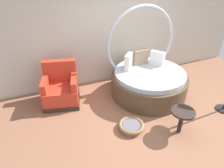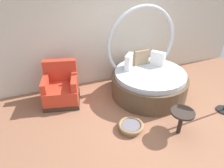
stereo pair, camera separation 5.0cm
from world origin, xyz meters
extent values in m
cube|color=#936047|center=(0.00, 0.00, -0.01)|extent=(8.00, 8.00, 0.02)
cube|color=beige|center=(0.00, 2.04, 1.30)|extent=(8.00, 0.12, 2.60)
cylinder|color=brown|center=(0.46, 0.89, 0.25)|extent=(1.84, 1.84, 0.51)
cylinder|color=#B2BCC6|center=(0.46, 0.89, 0.57)|extent=(1.69, 1.69, 0.12)
torus|color=#B2BCC6|center=(0.46, 1.40, 1.15)|extent=(1.83, 0.08, 1.83)
cube|color=white|center=(0.81, 1.16, 0.80)|extent=(0.31, 0.35, 0.35)
cube|color=tan|center=(0.44, 1.34, 0.82)|extent=(0.39, 0.14, 0.38)
cube|color=white|center=(0.05, 1.24, 0.82)|extent=(0.33, 0.36, 0.37)
cube|color=#38281E|center=(-1.62, 1.33, 0.05)|extent=(0.96, 0.96, 0.10)
cube|color=red|center=(-1.62, 1.33, 0.27)|extent=(0.92, 0.92, 0.34)
cube|color=red|center=(-1.54, 1.63, 0.69)|extent=(0.78, 0.33, 0.50)
cube|color=red|center=(-1.93, 1.40, 0.55)|extent=(0.27, 0.69, 0.22)
cube|color=red|center=(-1.30, 1.26, 0.55)|extent=(0.27, 0.69, 0.22)
cylinder|color=#8E704C|center=(-0.50, -0.09, 0.03)|extent=(0.44, 0.44, 0.06)
torus|color=#8E704C|center=(-0.50, -0.09, 0.10)|extent=(0.51, 0.51, 0.07)
cylinder|color=slate|center=(-0.50, -0.09, 0.08)|extent=(0.36, 0.36, 0.05)
cylinder|color=#2D231E|center=(0.33, -0.51, 0.24)|extent=(0.08, 0.08, 0.48)
cylinder|color=#2D231E|center=(0.33, -0.51, 0.50)|extent=(0.44, 0.44, 0.04)
cylinder|color=black|center=(1.71, -0.32, 0.01)|extent=(0.32, 0.32, 0.03)
camera|label=1|loc=(-1.92, -2.62, 2.81)|focal=31.45mm
camera|label=2|loc=(-1.88, -2.64, 2.81)|focal=31.45mm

